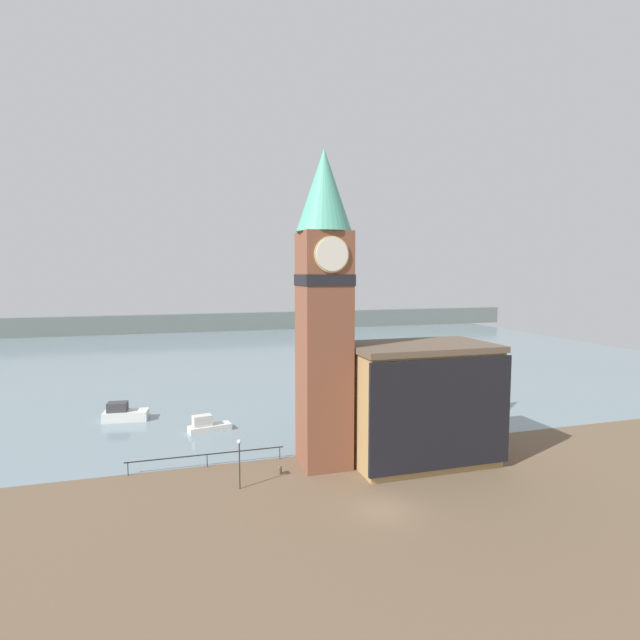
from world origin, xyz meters
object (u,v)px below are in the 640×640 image
object	(u,v)px
mooring_bollard_near	(280,470)
lamp_post	(239,454)
clock_tower	(324,301)
pier_building	(420,402)
boat_far	(124,413)
boat_near	(207,425)

from	to	relation	value
mooring_bollard_near	lamp_post	size ratio (longest dim) A/B	0.18
clock_tower	mooring_bollard_near	bearing A→B (deg)	-168.17
mooring_bollard_near	lamp_post	xyz separation A→B (m)	(-3.43, -1.83, 2.28)
pier_building	boat_far	xyz separation A→B (m)	(-25.22, 19.89, -4.30)
lamp_post	clock_tower	bearing A→B (deg)	19.83
clock_tower	lamp_post	size ratio (longest dim) A/B	6.87
clock_tower	boat_near	world-z (taller)	clock_tower
pier_building	mooring_bollard_near	xyz separation A→B (m)	(-12.08, 0.55, -4.68)
clock_tower	boat_far	world-z (taller)	clock_tower
pier_building	boat_near	size ratio (longest dim) A/B	2.77
boat_far	mooring_bollard_near	bearing A→B (deg)	-49.70
clock_tower	mooring_bollard_near	xyz separation A→B (m)	(-3.95, -0.83, -13.35)
boat_far	mooring_bollard_near	size ratio (longest dim) A/B	7.11
clock_tower	boat_far	distance (m)	28.35
boat_far	lamp_post	world-z (taller)	lamp_post
pier_building	boat_far	distance (m)	32.41
clock_tower	pier_building	size ratio (longest dim) A/B	2.10
pier_building	boat_near	xyz separation A→B (m)	(-16.81, 13.26, -4.43)
boat_near	lamp_post	bearing A→B (deg)	-96.05
mooring_bollard_near	boat_near	bearing A→B (deg)	110.44
mooring_bollard_near	lamp_post	bearing A→B (deg)	-151.87
boat_near	clock_tower	bearing A→B (deg)	-65.05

